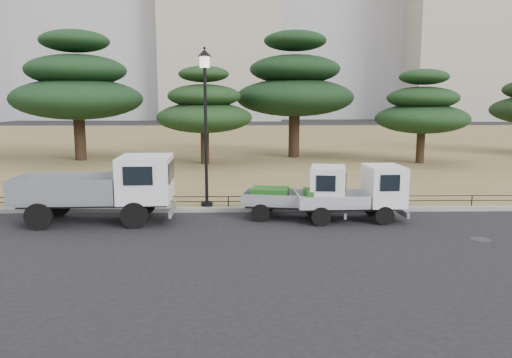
{
  "coord_description": "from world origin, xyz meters",
  "views": [
    {
      "loc": [
        -0.34,
        -15.14,
        4.07
      ],
      "look_at": [
        0.0,
        2.0,
        1.3
      ],
      "focal_mm": 35.0,
      "sensor_mm": 36.0,
      "label": 1
    }
  ],
  "objects_px": {
    "truck_kei_rear": "(358,193)",
    "street_lamp": "(205,102)",
    "truck_large": "(105,186)",
    "tarp_pile": "(48,196)",
    "truck_kei_front": "(303,193)"
  },
  "relations": [
    {
      "from": "tarp_pile",
      "to": "truck_large",
      "type": "bearing_deg",
      "value": -36.99
    },
    {
      "from": "truck_large",
      "to": "street_lamp",
      "type": "relative_size",
      "value": 0.91
    },
    {
      "from": "truck_kei_front",
      "to": "truck_kei_rear",
      "type": "bearing_deg",
      "value": 1.67
    },
    {
      "from": "truck_large",
      "to": "tarp_pile",
      "type": "relative_size",
      "value": 3.54
    },
    {
      "from": "truck_kei_rear",
      "to": "street_lamp",
      "type": "xyz_separation_m",
      "value": [
        -5.21,
        1.66,
        3.03
      ]
    },
    {
      "from": "truck_kei_front",
      "to": "tarp_pile",
      "type": "xyz_separation_m",
      "value": [
        -9.33,
        1.73,
        -0.4
      ]
    },
    {
      "from": "street_lamp",
      "to": "truck_large",
      "type": "bearing_deg",
      "value": -151.84
    },
    {
      "from": "truck_kei_front",
      "to": "tarp_pile",
      "type": "bearing_deg",
      "value": 179.55
    },
    {
      "from": "street_lamp",
      "to": "tarp_pile",
      "type": "relative_size",
      "value": 3.89
    },
    {
      "from": "truck_large",
      "to": "truck_kei_rear",
      "type": "distance_m",
      "value": 8.44
    },
    {
      "from": "truck_kei_rear",
      "to": "street_lamp",
      "type": "relative_size",
      "value": 0.64
    },
    {
      "from": "truck_large",
      "to": "tarp_pile",
      "type": "xyz_separation_m",
      "value": [
        -2.73,
        2.06,
        -0.72
      ]
    },
    {
      "from": "truck_kei_rear",
      "to": "tarp_pile",
      "type": "bearing_deg",
      "value": 167.13
    },
    {
      "from": "truck_large",
      "to": "tarp_pile",
      "type": "bearing_deg",
      "value": 140.37
    },
    {
      "from": "truck_kei_front",
      "to": "truck_kei_rear",
      "type": "distance_m",
      "value": 1.85
    }
  ]
}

